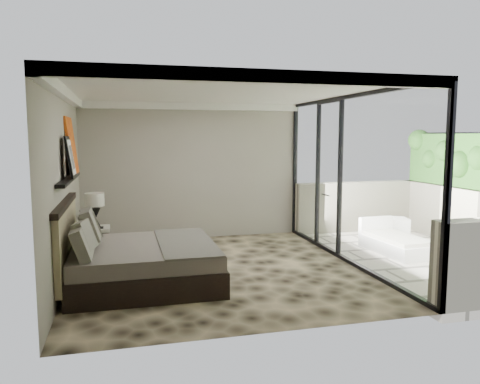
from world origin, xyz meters
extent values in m
plane|color=black|center=(0.00, 0.00, 0.00)|extent=(5.00, 5.00, 0.00)
cube|color=silver|center=(0.00, 0.00, 2.79)|extent=(4.50, 5.00, 0.02)
cube|color=gray|center=(0.00, 2.49, 1.40)|extent=(4.50, 0.02, 2.80)
cube|color=gray|center=(-2.24, 0.00, 1.40)|extent=(0.02, 5.00, 2.80)
cube|color=white|center=(2.25, 0.00, 1.40)|extent=(0.08, 5.00, 2.80)
cube|color=beige|center=(3.75, 0.00, -0.06)|extent=(3.00, 5.00, 0.12)
cube|color=black|center=(-2.18, 0.10, 1.50)|extent=(0.12, 2.20, 0.05)
cube|color=black|center=(-1.14, -0.41, 0.18)|extent=(2.06, 1.96, 0.35)
cube|color=#655D54|center=(-1.14, -0.41, 0.46)|extent=(2.00, 1.90, 0.22)
cube|color=#49453F|center=(-0.55, -0.41, 0.57)|extent=(0.79, 1.94, 0.03)
cube|color=#7D704F|center=(-2.20, -0.41, 0.69)|extent=(0.08, 2.06, 0.98)
cube|color=black|center=(-1.91, 1.41, 0.24)|extent=(0.56, 0.56, 0.49)
cone|color=black|center=(-1.91, 1.38, 0.61)|extent=(0.19, 0.19, 0.17)
cone|color=black|center=(-1.91, 1.38, 0.78)|extent=(0.19, 0.19, 0.17)
cylinder|color=beige|center=(-1.91, 1.38, 1.02)|extent=(0.34, 0.34, 0.23)
cube|color=#AB3D0E|center=(-2.19, 0.77, 1.97)|extent=(0.13, 0.90, 0.90)
cube|color=black|center=(-2.14, -0.03, 1.82)|extent=(0.11, 0.50, 0.60)
cube|color=white|center=(4.04, 1.30, 0.22)|extent=(0.55, 0.55, 0.45)
cube|color=silver|center=(3.41, 0.29, 0.12)|extent=(0.80, 1.46, 0.25)
cube|color=beige|center=(3.41, 0.29, 0.28)|extent=(0.76, 1.37, 0.07)
cube|color=silver|center=(3.37, 0.95, 0.40)|extent=(0.72, 0.15, 0.31)
camera|label=1|loc=(-1.43, -7.12, 2.12)|focal=35.00mm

